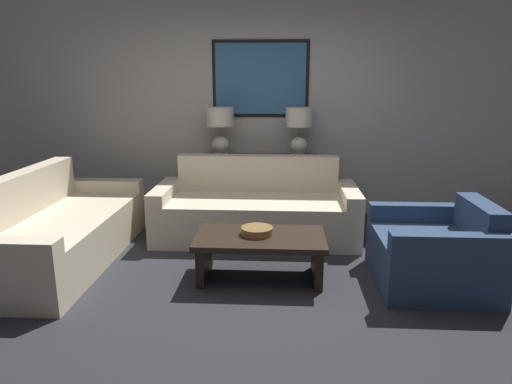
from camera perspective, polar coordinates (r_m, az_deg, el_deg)
ground_plane at (r=3.85m, az=-1.14°, el=-12.38°), size 20.00×20.00×0.00m
back_wall at (r=5.79m, az=0.59°, el=10.29°), size 8.29×0.12×2.65m
console_table at (r=5.66m, az=0.43°, el=0.60°), size 1.45×0.39×0.79m
table_lamp_left at (r=5.58m, az=-4.47°, el=8.29°), size 0.33×0.33×0.59m
table_lamp_right at (r=5.53m, az=5.41°, el=8.23°), size 0.33×0.33×0.59m
couch_by_back_wall at (r=5.02m, az=0.04°, el=-2.42°), size 2.18×0.92×0.86m
couch_by_side at (r=4.75m, az=-23.40°, el=-4.58°), size 0.92×2.18×0.86m
coffee_table at (r=3.98m, az=0.55°, el=-6.89°), size 1.11×0.63×0.40m
decorative_bowl at (r=3.96m, az=0.13°, el=-4.87°), size 0.28×0.28×0.07m
armchair_near_back_wall at (r=4.17m, az=21.46°, el=-7.20°), size 0.92×0.97×0.73m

